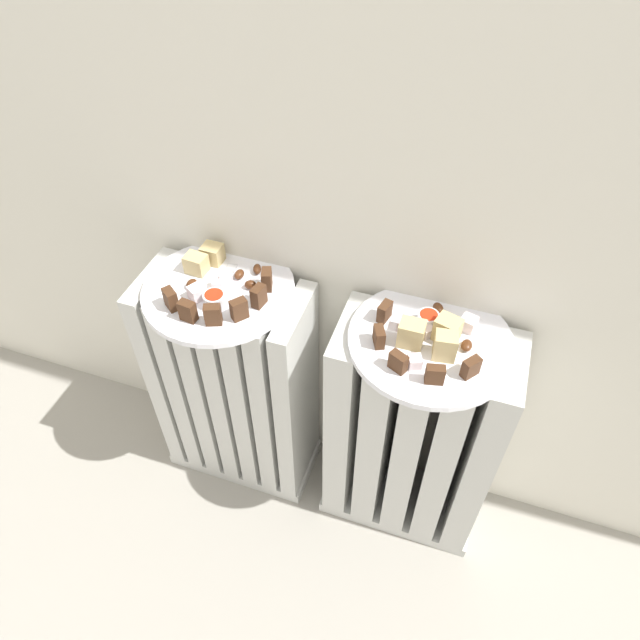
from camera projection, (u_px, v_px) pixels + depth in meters
name	position (u px, v px, depth m)	size (l,w,h in m)	color
ground_plane	(279.00, 586.00, 1.25)	(6.00, 6.00, 0.00)	gray
radiator_left	(236.00, 387.00, 1.28)	(0.35, 0.17, 0.57)	silver
radiator_right	(411.00, 437.00, 1.19)	(0.35, 0.17, 0.57)	silver
plate_left	(219.00, 290.00, 1.07)	(0.28, 0.28, 0.01)	white
plate_right	(431.00, 342.00, 0.98)	(0.28, 0.28, 0.01)	white
dark_cake_slice_left_0	(171.00, 299.00, 1.01)	(0.03, 0.02, 0.04)	#472B19
dark_cake_slice_left_1	(188.00, 311.00, 0.99)	(0.03, 0.02, 0.04)	#472B19
dark_cake_slice_left_2	(213.00, 315.00, 0.99)	(0.03, 0.02, 0.04)	#472B19
dark_cake_slice_left_3	(239.00, 309.00, 1.00)	(0.03, 0.02, 0.04)	#472B19
dark_cake_slice_left_4	(259.00, 296.00, 1.02)	(0.03, 0.02, 0.04)	#472B19
dark_cake_slice_left_5	(267.00, 279.00, 1.05)	(0.03, 0.02, 0.04)	#472B19
marble_cake_slice_left_0	(196.00, 264.00, 1.08)	(0.04, 0.03, 0.04)	tan
marble_cake_slice_left_1	(213.00, 254.00, 1.10)	(0.04, 0.03, 0.04)	tan
turkish_delight_left_0	(217.00, 284.00, 1.06)	(0.02, 0.02, 0.02)	white
turkish_delight_left_1	(197.00, 293.00, 1.04)	(0.03, 0.03, 0.03)	white
turkish_delight_left_2	(226.00, 277.00, 1.07)	(0.02, 0.02, 0.02)	white
medjool_date_left_0	(192.00, 284.00, 1.06)	(0.02, 0.02, 0.02)	#4C2814
medjool_date_left_1	(250.00, 285.00, 1.06)	(0.02, 0.02, 0.02)	#4C2814
medjool_date_left_2	(239.00, 274.00, 1.08)	(0.02, 0.02, 0.02)	#4C2814
medjool_date_left_3	(257.00, 269.00, 1.09)	(0.03, 0.02, 0.02)	#4C2814
jam_bowl_left	(215.00, 299.00, 1.02)	(0.04, 0.04, 0.03)	white
dark_cake_slice_right_0	(385.00, 311.00, 1.00)	(0.03, 0.02, 0.03)	#472B19
dark_cake_slice_right_1	(379.00, 337.00, 0.95)	(0.03, 0.02, 0.03)	#472B19
dark_cake_slice_right_2	(398.00, 362.00, 0.92)	(0.03, 0.02, 0.03)	#472B19
dark_cake_slice_right_3	(435.00, 375.00, 0.90)	(0.03, 0.02, 0.03)	#472B19
dark_cake_slice_right_4	(471.00, 367.00, 0.91)	(0.03, 0.02, 0.03)	#472B19
marble_cake_slice_right_0	(445.00, 346.00, 0.93)	(0.04, 0.03, 0.05)	tan
marble_cake_slice_right_1	(447.00, 330.00, 0.96)	(0.04, 0.03, 0.04)	tan
marble_cake_slice_right_2	(411.00, 334.00, 0.95)	(0.04, 0.03, 0.05)	tan
turkish_delight_right_0	(404.00, 324.00, 0.98)	(0.02, 0.02, 0.02)	white
turkish_delight_right_1	(468.00, 323.00, 0.98)	(0.03, 0.03, 0.03)	white
turkish_delight_right_2	(427.00, 331.00, 0.97)	(0.02, 0.02, 0.02)	white
turkish_delight_right_3	(415.00, 362.00, 0.93)	(0.02, 0.02, 0.02)	white
medjool_date_right_0	(438.00, 308.00, 1.01)	(0.03, 0.02, 0.02)	#4C2814
medjool_date_right_1	(467.00, 345.00, 0.95)	(0.03, 0.02, 0.01)	#4C2814
jam_bowl_right	(428.00, 319.00, 0.99)	(0.04, 0.04, 0.03)	white
fork	(227.00, 278.00, 1.08)	(0.03, 0.10, 0.00)	#B7B7BC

